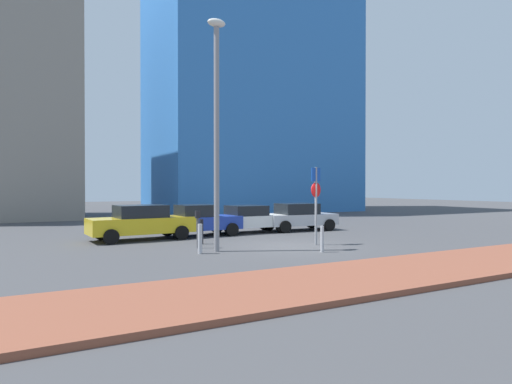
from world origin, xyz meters
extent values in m
plane|color=#424244|center=(0.00, 0.00, 0.00)|extent=(120.00, 120.00, 0.00)
cube|color=brown|center=(0.00, -6.21, 0.07)|extent=(40.00, 3.45, 0.14)
cube|color=gold|center=(-4.70, 4.86, 0.67)|extent=(4.66, 2.10, 0.70)
cube|color=black|center=(-4.74, 4.86, 1.29)|extent=(2.23, 1.80, 0.56)
cylinder|color=black|center=(-3.22, 5.87, 0.32)|extent=(0.65, 0.26, 0.64)
cylinder|color=black|center=(-3.10, 4.05, 0.32)|extent=(0.65, 0.26, 0.64)
cylinder|color=black|center=(-6.31, 5.68, 0.32)|extent=(0.65, 0.26, 0.64)
cylinder|color=black|center=(-6.19, 3.86, 0.32)|extent=(0.65, 0.26, 0.64)
cube|color=#1E389E|center=(-1.83, 5.10, 0.64)|extent=(3.95, 1.83, 0.64)
cube|color=black|center=(-2.02, 5.09, 1.24)|extent=(1.78, 1.62, 0.57)
cylinder|color=black|center=(-0.53, 5.99, 0.32)|extent=(0.65, 0.24, 0.64)
cylinder|color=black|center=(-0.48, 4.29, 0.32)|extent=(0.65, 0.24, 0.64)
cylinder|color=black|center=(-3.18, 5.91, 0.32)|extent=(0.65, 0.24, 0.64)
cylinder|color=black|center=(-3.13, 4.20, 0.32)|extent=(0.65, 0.24, 0.64)
cube|color=white|center=(0.98, 5.31, 0.61)|extent=(4.30, 1.84, 0.59)
cube|color=black|center=(0.83, 5.31, 1.16)|extent=(1.84, 1.68, 0.51)
cylinder|color=black|center=(2.43, 6.23, 0.32)|extent=(0.64, 0.22, 0.64)
cylinder|color=black|center=(2.45, 4.42, 0.32)|extent=(0.64, 0.22, 0.64)
cylinder|color=black|center=(-0.48, 6.21, 0.32)|extent=(0.64, 0.22, 0.64)
cylinder|color=black|center=(-0.47, 4.40, 0.32)|extent=(0.64, 0.22, 0.64)
cube|color=#B7BABF|center=(3.95, 5.04, 0.61)|extent=(4.12, 2.09, 0.59)
cube|color=black|center=(3.81, 5.05, 1.19)|extent=(2.11, 1.81, 0.58)
cylinder|color=black|center=(5.37, 5.86, 0.32)|extent=(0.65, 0.26, 0.64)
cylinder|color=black|center=(5.24, 4.04, 0.32)|extent=(0.65, 0.26, 0.64)
cylinder|color=black|center=(2.65, 6.05, 0.32)|extent=(0.65, 0.26, 0.64)
cylinder|color=black|center=(2.53, 4.23, 0.32)|extent=(0.65, 0.26, 0.64)
cylinder|color=gray|center=(1.18, -0.25, 1.60)|extent=(0.10, 0.10, 3.19)
cube|color=#1447B7|center=(1.18, -0.25, 2.89)|extent=(0.54, 0.19, 0.55)
cylinder|color=red|center=(1.18, -0.25, 2.26)|extent=(0.58, 0.20, 0.60)
cylinder|color=#4C4C51|center=(-3.43, 1.15, 0.58)|extent=(0.08, 0.08, 1.17)
cube|color=black|center=(-3.43, 1.15, 1.31)|extent=(0.18, 0.14, 0.28)
cylinder|color=gray|center=(-3.12, 0.02, 4.12)|extent=(0.20, 0.20, 8.24)
ellipsoid|color=silver|center=(-3.12, 0.02, 8.39)|extent=(0.70, 0.36, 0.30)
cylinder|color=#B7B7BC|center=(-3.85, -0.21, 0.53)|extent=(0.16, 0.16, 1.06)
cylinder|color=#B7B7BC|center=(0.20, -1.98, 0.48)|extent=(0.13, 0.13, 0.95)
cylinder|color=black|center=(-2.86, 2.22, 0.52)|extent=(0.16, 0.16, 1.04)
cube|color=#3372BF|center=(10.88, 23.85, 15.01)|extent=(19.25, 12.12, 30.02)
camera|label=1|loc=(-9.39, -14.61, 2.37)|focal=30.26mm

